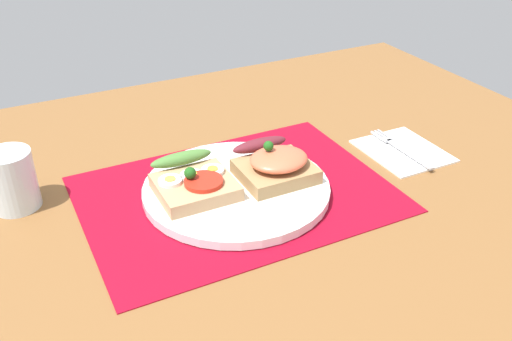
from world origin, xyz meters
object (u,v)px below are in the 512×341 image
(plate, at_px, (236,189))
(napkin, at_px, (403,150))
(fork, at_px, (400,147))
(sandwich_egg_tomato, at_px, (193,182))
(drinking_glass, at_px, (12,180))
(sandwich_salmon, at_px, (275,164))

(plate, distance_m, napkin, 0.28)
(napkin, height_order, fork, fork)
(sandwich_egg_tomato, distance_m, fork, 0.34)
(napkin, height_order, drinking_glass, drinking_glass)
(plate, xyz_separation_m, sandwich_salmon, (0.06, -0.00, 0.03))
(plate, xyz_separation_m, fork, (0.28, -0.00, -0.00))
(fork, xyz_separation_m, drinking_glass, (-0.55, 0.11, 0.03))
(plate, height_order, sandwich_egg_tomato, sandwich_egg_tomato)
(sandwich_salmon, bearing_deg, plate, 177.05)
(plate, height_order, drinking_glass, drinking_glass)
(sandwich_salmon, distance_m, fork, 0.22)
(fork, bearing_deg, plate, 179.37)
(sandwich_egg_tomato, height_order, drinking_glass, drinking_glass)
(drinking_glass, bearing_deg, plate, -21.26)
(plate, relative_size, sandwich_egg_tomato, 2.39)
(drinking_glass, bearing_deg, sandwich_egg_tomato, -23.33)
(sandwich_salmon, bearing_deg, sandwich_egg_tomato, 172.08)
(sandwich_salmon, xyz_separation_m, fork, (0.22, -0.00, -0.03))
(drinking_glass, bearing_deg, sandwich_salmon, -18.25)
(plate, bearing_deg, drinking_glass, 158.74)
(sandwich_egg_tomato, xyz_separation_m, sandwich_salmon, (0.11, -0.02, 0.01))
(plate, height_order, sandwich_salmon, sandwich_salmon)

